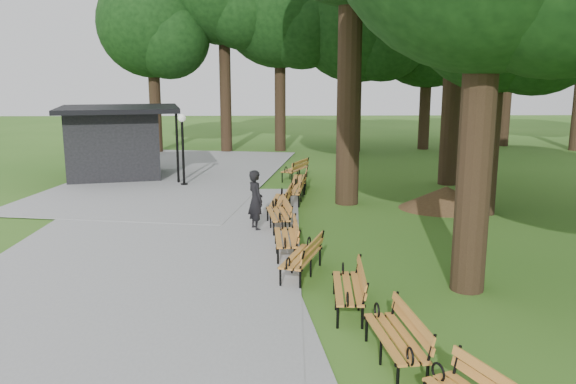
{
  "coord_description": "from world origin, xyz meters",
  "views": [
    {
      "loc": [
        -0.73,
        -11.26,
        4.5
      ],
      "look_at": [
        -0.29,
        5.17,
        1.1
      ],
      "focal_mm": 36.31,
      "sensor_mm": 36.0,
      "label": 1
    }
  ],
  "objects_px": {
    "lamp_post": "(182,134)",
    "bench_6": "(281,200)",
    "dirt_mound": "(446,197)",
    "bench_9": "(295,169)",
    "bench_8": "(299,179)",
    "lawn_tree_1": "(500,2)",
    "bench_1": "(395,338)",
    "bench_3": "(301,257)",
    "bench_4": "(286,238)",
    "person": "(256,200)",
    "kiosk": "(114,142)",
    "bench_5": "(278,214)",
    "bench_7": "(295,190)",
    "bench_2": "(348,289)"
  },
  "relations": [
    {
      "from": "kiosk",
      "to": "bench_5",
      "type": "distance_m",
      "value": 11.18
    },
    {
      "from": "kiosk",
      "to": "bench_6",
      "type": "xyz_separation_m",
      "value": [
        7.05,
        -6.81,
        -1.09
      ]
    },
    {
      "from": "bench_3",
      "to": "lawn_tree_1",
      "type": "bearing_deg",
      "value": 151.58
    },
    {
      "from": "person",
      "to": "lamp_post",
      "type": "distance_m",
      "value": 7.51
    },
    {
      "from": "bench_8",
      "to": "bench_9",
      "type": "xyz_separation_m",
      "value": [
        -0.09,
        2.3,
        0.0
      ]
    },
    {
      "from": "bench_1",
      "to": "bench_7",
      "type": "bearing_deg",
      "value": 178.99
    },
    {
      "from": "dirt_mound",
      "to": "bench_7",
      "type": "xyz_separation_m",
      "value": [
        -5.04,
        1.11,
        0.06
      ]
    },
    {
      "from": "lawn_tree_1",
      "to": "bench_6",
      "type": "bearing_deg",
      "value": 178.17
    },
    {
      "from": "bench_3",
      "to": "bench_4",
      "type": "xyz_separation_m",
      "value": [
        -0.32,
        1.56,
        0.0
      ]
    },
    {
      "from": "kiosk",
      "to": "bench_4",
      "type": "bearing_deg",
      "value": -69.56
    },
    {
      "from": "person",
      "to": "bench_9",
      "type": "xyz_separation_m",
      "value": [
        1.43,
        7.98,
        -0.44
      ]
    },
    {
      "from": "kiosk",
      "to": "bench_3",
      "type": "bearing_deg",
      "value": -71.79
    },
    {
      "from": "bench_1",
      "to": "bench_3",
      "type": "distance_m",
      "value": 4.25
    },
    {
      "from": "bench_1",
      "to": "bench_8",
      "type": "height_order",
      "value": "same"
    },
    {
      "from": "bench_9",
      "to": "kiosk",
      "type": "bearing_deg",
      "value": -70.69
    },
    {
      "from": "kiosk",
      "to": "bench_3",
      "type": "relative_size",
      "value": 2.57
    },
    {
      "from": "lawn_tree_1",
      "to": "bench_9",
      "type": "bearing_deg",
      "value": 133.46
    },
    {
      "from": "bench_8",
      "to": "bench_3",
      "type": "bearing_deg",
      "value": 2.55
    },
    {
      "from": "bench_7",
      "to": "bench_8",
      "type": "bearing_deg",
      "value": -179.42
    },
    {
      "from": "bench_9",
      "to": "lawn_tree_1",
      "type": "bearing_deg",
      "value": 68.52
    },
    {
      "from": "bench_4",
      "to": "dirt_mound",
      "type": "bearing_deg",
      "value": 130.47
    },
    {
      "from": "dirt_mound",
      "to": "bench_9",
      "type": "height_order",
      "value": "bench_9"
    },
    {
      "from": "bench_7",
      "to": "lawn_tree_1",
      "type": "relative_size",
      "value": 0.2
    },
    {
      "from": "bench_2",
      "to": "dirt_mound",
      "type": "bearing_deg",
      "value": 156.47
    },
    {
      "from": "bench_6",
      "to": "bench_7",
      "type": "distance_m",
      "value": 1.79
    },
    {
      "from": "person",
      "to": "lawn_tree_1",
      "type": "xyz_separation_m",
      "value": [
        7.35,
        1.74,
        5.67
      ]
    },
    {
      "from": "lawn_tree_1",
      "to": "bench_7",
      "type": "bearing_deg",
      "value": 162.49
    },
    {
      "from": "bench_9",
      "to": "bench_3",
      "type": "bearing_deg",
      "value": 23.58
    },
    {
      "from": "person",
      "to": "bench_3",
      "type": "relative_size",
      "value": 0.92
    },
    {
      "from": "bench_8",
      "to": "lawn_tree_1",
      "type": "height_order",
      "value": "lawn_tree_1"
    },
    {
      "from": "bench_8",
      "to": "bench_9",
      "type": "relative_size",
      "value": 1.0
    },
    {
      "from": "bench_5",
      "to": "bench_4",
      "type": "bearing_deg",
      "value": -2.7
    },
    {
      "from": "bench_4",
      "to": "bench_9",
      "type": "relative_size",
      "value": 1.0
    },
    {
      "from": "bench_3",
      "to": "bench_6",
      "type": "distance_m",
      "value": 5.9
    },
    {
      "from": "lamp_post",
      "to": "bench_2",
      "type": "relative_size",
      "value": 1.52
    },
    {
      "from": "bench_3",
      "to": "dirt_mound",
      "type": "bearing_deg",
      "value": 160.6
    },
    {
      "from": "kiosk",
      "to": "bench_8",
      "type": "relative_size",
      "value": 2.57
    },
    {
      "from": "bench_4",
      "to": "bench_6",
      "type": "bearing_deg",
      "value": 179.42
    },
    {
      "from": "bench_4",
      "to": "lawn_tree_1",
      "type": "height_order",
      "value": "lawn_tree_1"
    },
    {
      "from": "bench_1",
      "to": "person",
      "type": "bearing_deg",
      "value": -169.86
    },
    {
      "from": "bench_4",
      "to": "bench_8",
      "type": "xyz_separation_m",
      "value": [
        0.72,
        8.07,
        0.0
      ]
    },
    {
      "from": "bench_6",
      "to": "bench_9",
      "type": "xyz_separation_m",
      "value": [
        0.69,
        6.03,
        0.0
      ]
    },
    {
      "from": "bench_5",
      "to": "person",
      "type": "bearing_deg",
      "value": -90.0
    },
    {
      "from": "kiosk",
      "to": "bench_5",
      "type": "bearing_deg",
      "value": -63.45
    },
    {
      "from": "kiosk",
      "to": "bench_2",
      "type": "height_order",
      "value": "kiosk"
    },
    {
      "from": "bench_5",
      "to": "bench_2",
      "type": "bearing_deg",
      "value": 5.57
    },
    {
      "from": "dirt_mound",
      "to": "bench_9",
      "type": "bearing_deg",
      "value": 131.89
    },
    {
      "from": "lamp_post",
      "to": "bench_6",
      "type": "relative_size",
      "value": 1.52
    },
    {
      "from": "bench_1",
      "to": "kiosk",
      "type": "bearing_deg",
      "value": -159.07
    },
    {
      "from": "bench_3",
      "to": "bench_8",
      "type": "distance_m",
      "value": 9.63
    }
  ]
}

